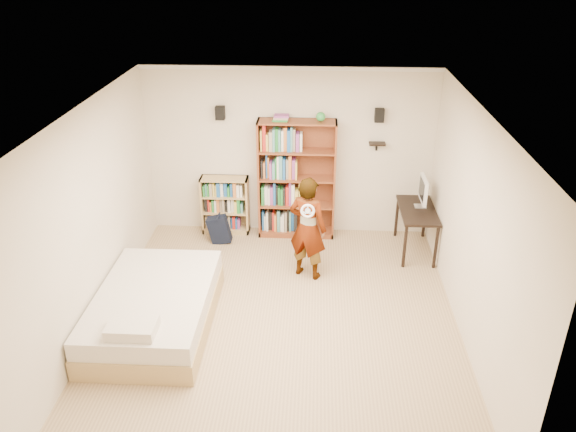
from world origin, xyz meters
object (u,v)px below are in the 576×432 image
object	(u,v)px
low_bookshelf	(225,205)
computer_desk	(415,230)
tall_bookshelf	(297,180)
daybed	(154,304)
person	(308,228)

from	to	relation	value
low_bookshelf	computer_desk	size ratio (longest dim) A/B	0.91
low_bookshelf	tall_bookshelf	bearing A→B (deg)	-1.65
tall_bookshelf	low_bookshelf	world-z (taller)	tall_bookshelf
tall_bookshelf	daybed	size ratio (longest dim) A/B	0.90
daybed	computer_desk	bearing A→B (deg)	30.46
low_bookshelf	daybed	distance (m)	2.62
daybed	low_bookshelf	bearing A→B (deg)	78.99
computer_desk	person	distance (m)	1.86
low_bookshelf	computer_desk	distance (m)	3.05
tall_bookshelf	low_bookshelf	size ratio (longest dim) A/B	2.01
computer_desk	person	size ratio (longest dim) A/B	0.69
computer_desk	person	world-z (taller)	person
computer_desk	low_bookshelf	bearing A→B (deg)	170.52
person	daybed	bearing A→B (deg)	58.58
low_bookshelf	daybed	bearing A→B (deg)	-101.01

